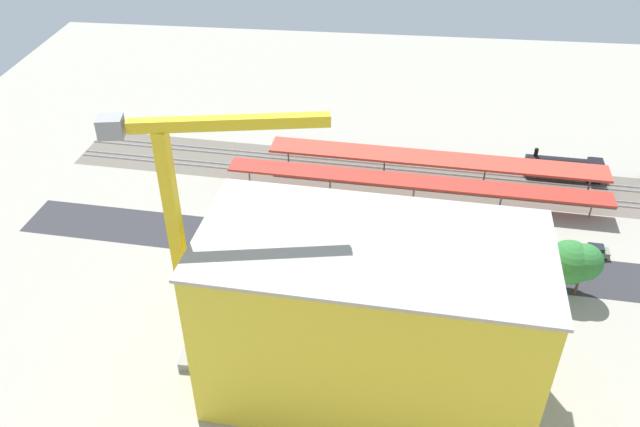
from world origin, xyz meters
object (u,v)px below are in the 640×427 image
parked_car_2 (495,243)px  parked_car_4 (396,237)px  platform_canopy_far (435,159)px  parked_car_1 (544,247)px  platform_canopy_near (415,182)px  tower_crane (188,237)px  traffic_light (498,256)px  street_tree_0 (378,246)px  street_tree_1 (266,234)px  parked_car_6 (296,230)px  parked_car_0 (595,251)px  box_truck_2 (468,304)px  parked_car_5 (349,233)px  construction_building (369,320)px  street_tree_2 (584,262)px  box_truck_1 (415,302)px  locomotive (567,168)px  parked_car_3 (441,241)px  box_truck_0 (321,284)px

parked_car_2 → parked_car_4: size_ratio=0.88×
platform_canopy_far → parked_car_1: size_ratio=12.83×
parked_car_2 → platform_canopy_near: bearing=-43.1°
tower_crane → traffic_light: (-37.37, -19.47, -15.03)m
street_tree_0 → street_tree_1: bearing=-1.4°
platform_canopy_near → traffic_light: bearing=119.9°
parked_car_6 → parked_car_0: bearing=179.8°
parked_car_4 → traffic_light: (-14.21, 7.85, 3.81)m
parked_car_6 → box_truck_2: bearing=149.5°
box_truck_2 → parked_car_5: bearing=-41.5°
platform_canopy_far → parked_car_0: (-23.70, 19.42, -3.26)m
box_truck_2 → parked_car_2: bearing=-109.1°
platform_canopy_near → box_truck_2: (-7.11, 27.03, -2.03)m
traffic_light → platform_canopy_near: bearing=-60.1°
platform_canopy_near → construction_building: size_ratio=1.76×
parked_car_2 → street_tree_2: street_tree_2 is taller
parked_car_5 → box_truck_1: bearing=123.0°
locomotive → street_tree_1: 57.64m
parked_car_2 → parked_car_6: 30.89m
platform_canopy_near → construction_building: construction_building is taller
parked_car_1 → box_truck_1: (19.70, 15.52, 0.92)m
parked_car_0 → box_truck_1: size_ratio=0.44×
box_truck_2 → street_tree_1: bearing=-13.7°
parked_car_1 → parked_car_3: parked_car_1 is taller
locomotive → street_tree_0: size_ratio=1.75×
locomotive → parked_car_1: locomotive is taller
street_tree_2 → locomotive: bearing=-98.3°
parked_car_3 → parked_car_6: 22.71m
box_truck_0 → construction_building: bearing=115.0°
platform_canopy_far → parked_car_1: bearing=130.1°
locomotive → parked_car_4: bearing=36.6°
platform_canopy_near → box_truck_2: 28.02m
parked_car_1 → parked_car_5: size_ratio=1.00×
box_truck_0 → street_tree_0: 9.69m
construction_building → box_truck_0: (7.12, -15.26, -8.82)m
construction_building → parked_car_2: bearing=-118.9°
platform_canopy_far → parked_car_4: 20.54m
parked_car_5 → construction_building: 30.62m
parked_car_6 → box_truck_1: 24.11m
box_truck_2 → street_tree_1: 29.80m
parked_car_4 → street_tree_2: 27.51m
parked_car_2 → tower_crane: size_ratio=0.13×
platform_canopy_far → box_truck_1: (3.56, 34.71, -2.38)m
tower_crane → box_truck_1: size_ratio=3.63×
locomotive → street_tree_1: size_ratio=1.69×
platform_canopy_near → locomotive: locomotive is taller
locomotive → traffic_light: traffic_light is taller
parked_car_6 → street_tree_1: 10.05m
parked_car_2 → box_truck_1: bearing=51.8°
platform_canopy_near → street_tree_0: street_tree_0 is taller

